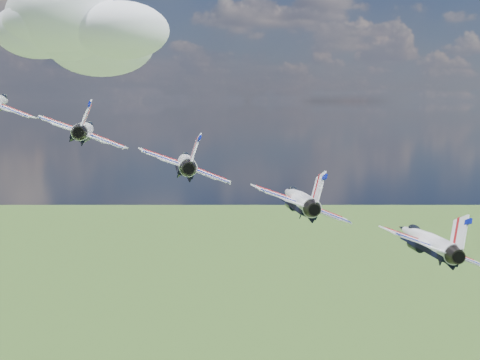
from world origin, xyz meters
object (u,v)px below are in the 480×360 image
object	(u,v)px
jet_1	(85,130)
jet_2	(185,162)
jet_4	(426,240)
jet_3	(298,199)

from	to	relation	value
jet_1	jet_2	world-z (taller)	jet_1
jet_1	jet_4	size ratio (longest dim) A/B	1.00
jet_1	jet_4	distance (m)	36.49
jet_2	jet_4	xyz separation A→B (m)	(18.08, -15.08, -6.13)
jet_2	jet_1	bearing A→B (deg)	151.20
jet_1	jet_2	distance (m)	12.16
jet_2	jet_3	size ratio (longest dim) A/B	1.00
jet_1	jet_3	bearing A→B (deg)	-28.80
jet_2	jet_3	xyz separation A→B (m)	(9.04, -7.54, -3.07)
jet_1	jet_4	bearing A→B (deg)	-28.80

